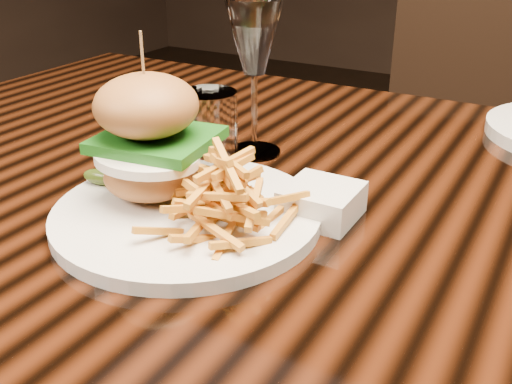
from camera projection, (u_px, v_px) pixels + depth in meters
The scene contains 6 objects.
dining_table at pixel (367, 260), 0.71m from camera, with size 1.60×0.90×0.75m.
burger_plate at pixel (182, 175), 0.62m from camera, with size 0.29×0.29×0.19m.
ramekin at pixel (322, 202), 0.64m from camera, with size 0.08×0.08×0.04m, color silver.
wine_glass at pixel (254, 42), 0.75m from camera, with size 0.08×0.08×0.20m.
water_tumbler at pixel (209, 130), 0.76m from camera, with size 0.07×0.07×0.10m, color white.
chair_far at pixel (471, 137), 1.49m from camera, with size 0.51×0.51×0.95m.
Camera 1 is at (0.19, -0.59, 1.05)m, focal length 42.00 mm.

